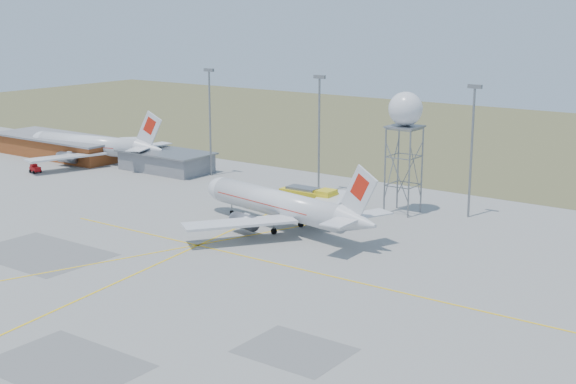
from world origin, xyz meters
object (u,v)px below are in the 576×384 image
Objects in this scene: fire_truck at (310,199)px; baggage_tug at (35,170)px; airliner_far at (92,145)px; radar_tower at (404,146)px; airliner_main at (281,205)px.

fire_truck is 60.89m from baggage_tug.
baggage_tug is (-0.86, -13.77, -2.96)m from airliner_far.
fire_truck is at bearing -149.62° from radar_tower.
radar_tower is at bearing -107.76° from airliner_main.
airliner_main is 64.79m from airliner_far.
airliner_main is 11.80m from fire_truck.
airliner_main is at bearing 3.54° from baggage_tug.
fire_truck is (-12.65, -7.42, -8.93)m from radar_tower.
baggage_tug is at bearing 77.74° from airliner_far.
baggage_tug is (-73.09, -14.70, -10.12)m from radar_tower.
radar_tower reaches higher than fire_truck.
baggage_tug is (-60.44, -7.29, -1.19)m from fire_truck.
airliner_main reaches higher than airliner_far.
radar_tower is (9.94, 18.76, 7.15)m from airliner_main.
airliner_main is 3.63× the size of fire_truck.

